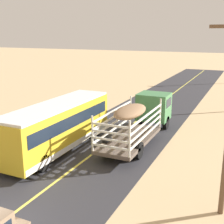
{
  "coord_description": "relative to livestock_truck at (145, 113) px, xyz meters",
  "views": [
    {
      "loc": [
        8.83,
        -7.43,
        7.75
      ],
      "look_at": [
        0.0,
        11.8,
        2.15
      ],
      "focal_mm": 48.09,
      "sensor_mm": 36.0,
      "label": 1
    }
  ],
  "objects": [
    {
      "name": "bus",
      "position": [
        -4.39,
        -5.26,
        -0.04
      ],
      "size": [
        2.54,
        10.0,
        3.21
      ],
      "color": "gold",
      "rests_on": "road_surface"
    },
    {
      "name": "livestock_truck",
      "position": [
        0.0,
        0.0,
        0.0
      ],
      "size": [
        2.53,
        9.7,
        3.02
      ],
      "color": "#3F7F4C",
      "rests_on": "road_surface"
    }
  ]
}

